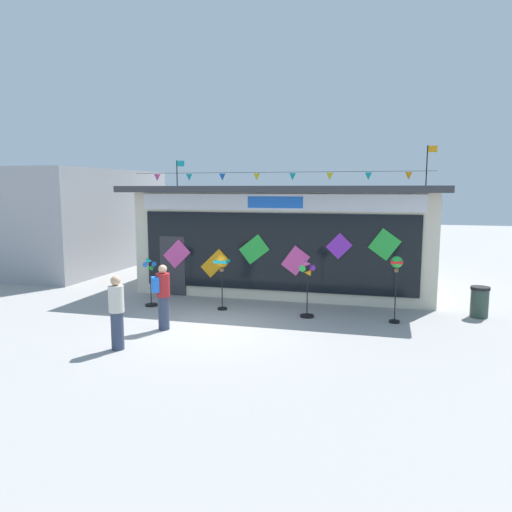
# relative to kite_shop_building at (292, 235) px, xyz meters

# --- Properties ---
(ground_plane) EXTENTS (80.00, 80.00, 0.00)m
(ground_plane) POSITION_rel_kite_shop_building_xyz_m (-0.94, -6.32, -1.86)
(ground_plane) COLOR #9E9B99
(kite_shop_building) EXTENTS (10.22, 6.93, 5.05)m
(kite_shop_building) POSITION_rel_kite_shop_building_xyz_m (0.00, 0.00, 0.00)
(kite_shop_building) COLOR beige
(kite_shop_building) RESTS_ON ground_plane
(wind_spinner_far_left) EXTENTS (0.38, 0.37, 1.49)m
(wind_spinner_far_left) POSITION_rel_kite_shop_building_xyz_m (-3.53, -4.61, -0.98)
(wind_spinner_far_left) COLOR black
(wind_spinner_far_left) RESTS_ON ground_plane
(wind_spinner_left) EXTENTS (0.40, 0.40, 1.66)m
(wind_spinner_left) POSITION_rel_kite_shop_building_xyz_m (-1.27, -4.45, -0.49)
(wind_spinner_left) COLOR black
(wind_spinner_left) RESTS_ON ground_plane
(wind_spinner_center_left) EXTENTS (0.43, 0.39, 1.61)m
(wind_spinner_center_left) POSITION_rel_kite_shop_building_xyz_m (1.31, -4.67, -0.84)
(wind_spinner_center_left) COLOR black
(wind_spinner_center_left) RESTS_ON ground_plane
(wind_spinner_center_right) EXTENTS (0.32, 0.32, 1.81)m
(wind_spinner_center_right) POSITION_rel_kite_shop_building_xyz_m (3.69, -4.60, -0.41)
(wind_spinner_center_right) COLOR black
(wind_spinner_center_right) RESTS_ON ground_plane
(person_near_camera) EXTENTS (0.47, 0.44, 1.68)m
(person_near_camera) POSITION_rel_kite_shop_building_xyz_m (-2.06, -6.81, -0.97)
(person_near_camera) COLOR #333D56
(person_near_camera) RESTS_ON ground_plane
(person_mid_plaza) EXTENTS (0.34, 0.34, 1.68)m
(person_mid_plaza) POSITION_rel_kite_shop_building_xyz_m (-2.36, -8.49, -1.00)
(person_mid_plaza) COLOR #333D56
(person_mid_plaza) RESTS_ON ground_plane
(trash_bin) EXTENTS (0.52, 0.52, 0.87)m
(trash_bin) POSITION_rel_kite_shop_building_xyz_m (5.99, -3.39, -1.41)
(trash_bin) COLOR #2D4238
(trash_bin) RESTS_ON ground_plane
(neighbour_building) EXTENTS (6.59, 8.56, 4.41)m
(neighbour_building) POSITION_rel_kite_shop_building_xyz_m (-11.20, 1.47, 0.35)
(neighbour_building) COLOR #99999E
(neighbour_building) RESTS_ON ground_plane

